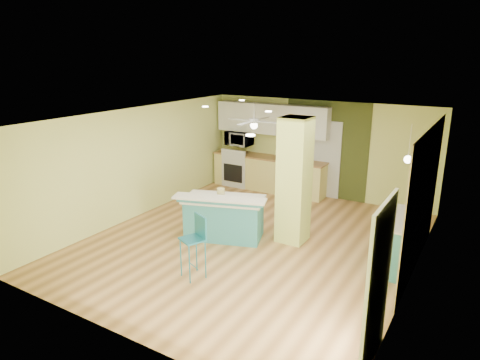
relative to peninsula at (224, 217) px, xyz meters
name	(u,v)px	position (x,y,z in m)	size (l,w,h in m)	color
floor	(252,242)	(0.60, 0.11, -0.45)	(6.00, 7.00, 0.01)	olive
ceiling	(253,117)	(0.60, 0.11, 2.06)	(6.00, 7.00, 0.01)	white
wall_back	(319,149)	(0.60, 3.61, 0.80)	(6.00, 0.01, 2.50)	#E0E97C
wall_front	(115,251)	(0.60, -3.40, 0.80)	(6.00, 0.01, 2.50)	#E0E97C
wall_left	(138,162)	(-2.40, 0.11, 0.80)	(0.01, 7.00, 2.50)	#E0E97C
wall_right	(418,211)	(3.61, 0.11, 0.80)	(0.01, 7.00, 2.50)	#E0E97C
wood_panel	(423,200)	(3.59, 0.71, 0.80)	(0.02, 3.40, 2.50)	#947D54
olive_accent	(326,150)	(0.80, 3.60, 0.80)	(2.20, 0.02, 2.50)	#3E471C
interior_door	(325,159)	(0.80, 3.57, 0.55)	(0.82, 0.05, 2.00)	silver
french_door	(378,286)	(3.57, -2.19, 0.60)	(0.04, 1.08, 2.10)	silver
column	(294,181)	(1.25, 0.61, 0.80)	(0.55, 0.55, 2.50)	#CCDA65
kitchen_run	(269,173)	(-0.70, 3.31, 0.02)	(3.25, 0.63, 0.94)	#EDDE7C
stove	(239,169)	(-1.65, 3.30, 0.01)	(0.76, 0.66, 1.08)	silver
upper_cabinets	(272,119)	(-0.70, 3.43, 1.50)	(3.20, 0.34, 0.80)	white
microwave	(239,138)	(-1.65, 3.31, 0.90)	(0.70, 0.48, 0.39)	white
ceiling_fan	(254,121)	(-0.50, 2.11, 1.63)	(1.41, 1.41, 0.61)	silver
pendant_lamp	(408,159)	(3.25, 0.86, 1.44)	(0.14, 0.14, 0.69)	silver
wall_decor	(426,180)	(3.57, 0.91, 1.10)	(0.03, 0.90, 0.70)	brown
peninsula	(224,217)	(0.00, 0.00, 0.00)	(1.93, 1.46, 0.97)	teal
bar_stool	(196,236)	(0.48, -1.57, 0.28)	(0.47, 0.47, 1.08)	teal
side_counter	(399,242)	(3.30, 0.58, 0.01)	(0.60, 1.42, 0.91)	teal
fruit_bowl	(283,158)	(-0.23, 3.21, 0.52)	(0.27, 0.27, 0.07)	#321D14
canister	(221,192)	(-0.14, 0.10, 0.47)	(0.16, 0.16, 0.16)	gold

